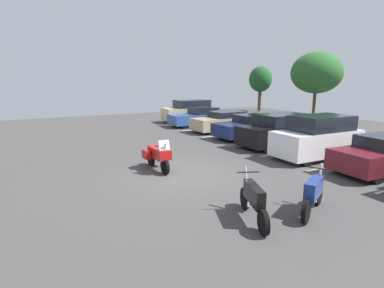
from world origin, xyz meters
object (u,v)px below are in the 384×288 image
(motorcycle_touring, at_px, (158,155))
(car_black, at_px, (277,131))
(car_navy, at_px, (249,127))
(car_white, at_px, (318,137))
(motorcycle_second, at_px, (313,193))
(car_champagne, at_px, (189,111))
(car_blue, at_px, (199,117))
(car_maroon, at_px, (384,155))
(car_tan, at_px, (224,121))
(motorcycle_third, at_px, (254,200))

(motorcycle_touring, height_order, car_black, car_black)
(car_navy, xyz_separation_m, car_white, (5.62, -0.50, 0.28))
(motorcycle_second, bearing_deg, car_champagne, 162.45)
(motorcycle_second, distance_m, car_white, 6.65)
(car_blue, xyz_separation_m, car_maroon, (14.40, 0.17, 0.01))
(car_champagne, relative_size, car_white, 1.02)
(motorcycle_touring, relative_size, car_champagne, 0.49)
(motorcycle_second, height_order, car_maroon, car_maroon)
(motorcycle_second, height_order, car_tan, car_tan)
(car_black, distance_m, car_white, 2.88)
(car_white, distance_m, car_maroon, 2.90)
(car_tan, height_order, car_maroon, car_maroon)
(motorcycle_touring, height_order, motorcycle_third, motorcycle_touring)
(car_tan, bearing_deg, car_champagne, 179.19)
(car_champagne, xyz_separation_m, car_black, (11.16, -0.42, -0.07))
(car_blue, relative_size, car_black, 1.04)
(motorcycle_third, xyz_separation_m, car_champagne, (-17.79, 7.50, 0.38))
(car_tan, bearing_deg, motorcycle_second, -24.13)
(car_tan, height_order, car_navy, car_navy)
(car_blue, xyz_separation_m, car_tan, (3.04, 0.30, -0.01))
(car_navy, xyz_separation_m, car_maroon, (8.48, -0.08, 0.00))
(motorcycle_third, bearing_deg, car_white, 118.66)
(car_navy, bearing_deg, car_blue, -177.53)
(motorcycle_touring, relative_size, car_white, 0.50)
(motorcycle_second, distance_m, car_navy, 11.33)
(motorcycle_third, xyz_separation_m, car_maroon, (-0.90, 7.30, 0.14))
(car_black, bearing_deg, car_maroon, 2.17)
(car_champagne, bearing_deg, car_white, -2.56)
(motorcycle_second, distance_m, car_black, 8.88)
(motorcycle_second, xyz_separation_m, car_blue, (-15.75, 5.39, 0.12))
(motorcycle_touring, xyz_separation_m, car_white, (1.71, 7.31, 0.35))
(car_tan, relative_size, car_maroon, 1.08)
(motorcycle_touring, xyz_separation_m, car_champagne, (-12.33, 7.93, 0.31))
(car_champagne, xyz_separation_m, car_blue, (2.49, -0.38, -0.24))
(car_navy, bearing_deg, motorcycle_third, -38.19)
(car_tan, bearing_deg, motorcycle_touring, -49.15)
(car_champagne, xyz_separation_m, car_maroon, (16.89, -0.20, -0.24))
(car_champagne, bearing_deg, car_black, -2.16)
(car_navy, height_order, car_white, car_white)
(motorcycle_third, relative_size, car_champagne, 0.48)
(motorcycle_touring, xyz_separation_m, motorcycle_second, (5.91, 2.16, -0.06))
(car_champagne, distance_m, car_black, 11.17)
(motorcycle_touring, relative_size, car_navy, 0.46)
(car_maroon, bearing_deg, motorcycle_second, -76.37)
(car_blue, relative_size, car_white, 1.09)
(motorcycle_touring, bearing_deg, car_maroon, 59.45)
(motorcycle_second, height_order, car_champagne, car_champagne)
(motorcycle_third, height_order, car_blue, car_blue)
(motorcycle_second, bearing_deg, car_white, 129.28)
(car_maroon, bearing_deg, motorcycle_third, -82.95)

